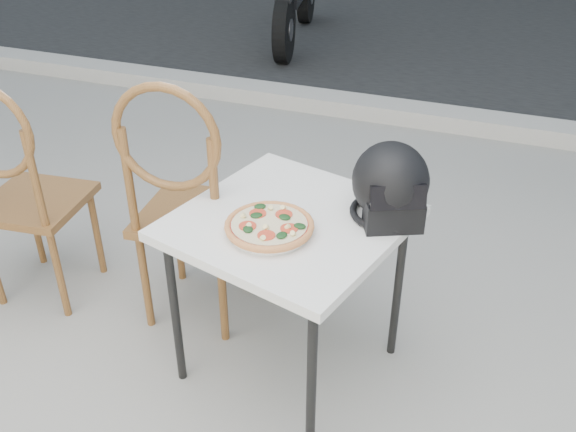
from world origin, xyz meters
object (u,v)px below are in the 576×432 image
(helmet, at_px, (391,186))
(cafe_chair_main, at_px, (184,195))
(cafe_table_main, at_px, (289,233))
(cafe_chair_side, at_px, (18,183))
(plate, at_px, (269,231))
(pizza, at_px, (269,225))

(helmet, height_order, cafe_chair_main, cafe_chair_main)
(cafe_table_main, height_order, cafe_chair_main, cafe_chair_main)
(cafe_table_main, bearing_deg, cafe_chair_side, 179.21)
(plate, bearing_deg, cafe_chair_side, 173.82)
(cafe_table_main, distance_m, cafe_chair_side, 1.24)
(cafe_chair_main, bearing_deg, cafe_chair_side, 3.55)
(plate, height_order, cafe_chair_main, cafe_chair_main)
(cafe_table_main, relative_size, pizza, 2.41)
(cafe_chair_main, relative_size, cafe_chair_side, 1.04)
(plate, xyz_separation_m, cafe_chair_main, (-0.47, 0.24, -0.08))
(cafe_table_main, bearing_deg, plate, -105.67)
(plate, distance_m, pizza, 0.02)
(pizza, distance_m, cafe_chair_main, 0.54)
(helmet, bearing_deg, cafe_chair_main, 155.91)
(plate, relative_size, cafe_chair_side, 0.33)
(cafe_table_main, height_order, helmet, helmet)
(cafe_table_main, height_order, pizza, pizza)
(plate, relative_size, helmet, 0.99)
(cafe_table_main, relative_size, cafe_chair_main, 0.80)
(pizza, bearing_deg, cafe_table_main, 74.36)
(helmet, distance_m, cafe_chair_side, 1.59)
(plate, bearing_deg, cafe_chair_main, 152.61)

